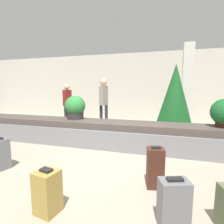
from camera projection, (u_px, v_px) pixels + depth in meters
The scene contains 12 objects.
ground_plane at pixel (93, 167), 3.34m from camera, with size 18.00×18.00×0.00m, color #9E937F.
back_wall at pixel (137, 86), 8.65m from camera, with size 18.00×0.06×3.20m.
carousel at pixel (112, 134), 4.55m from camera, with size 8.53×0.90×0.64m.
pillar at pixel (187, 85), 6.83m from camera, with size 0.38×0.38×3.20m.
suitcase_0 at pixel (1, 154), 3.23m from camera, with size 0.31×0.30×0.60m.
suitcase_2 at pixel (47, 192), 2.08m from camera, with size 0.30×0.29×0.55m.
suitcase_3 at pixel (155, 168), 2.62m from camera, with size 0.28×0.25×0.64m.
suitcase_4 at pixel (174, 204), 1.86m from camera, with size 0.36×0.29×0.56m.
potted_plant_0 at pixel (75, 108), 4.90m from camera, with size 0.57×0.57×0.65m.
traveler_0 at pixel (67, 101), 6.96m from camera, with size 0.31×0.35×1.66m.
traveler_1 at pixel (104, 99), 6.32m from camera, with size 0.31×0.35×1.84m.
decorated_tree at pixel (175, 98), 5.37m from camera, with size 1.19×1.19×2.23m.
Camera 1 is at (1.22, -2.95, 1.49)m, focal length 28.00 mm.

